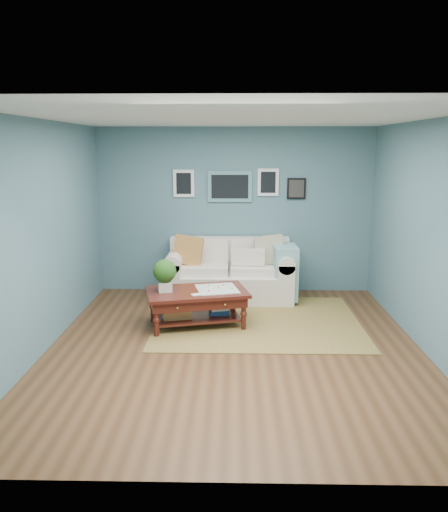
{
  "coord_description": "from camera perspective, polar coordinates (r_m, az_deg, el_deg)",
  "views": [
    {
      "loc": [
        -0.0,
        -5.68,
        2.38
      ],
      "look_at": [
        -0.15,
        1.0,
        0.92
      ],
      "focal_mm": 35.0,
      "sensor_mm": 36.0,
      "label": 1
    }
  ],
  "objects": [
    {
      "name": "room_shell",
      "position": [
        5.82,
        1.26,
        2.26
      ],
      "size": [
        5.0,
        5.02,
        2.7
      ],
      "color": "brown",
      "rests_on": "ground"
    },
    {
      "name": "loveseat",
      "position": [
        7.95,
        1.26,
        -1.87
      ],
      "size": [
        2.04,
        0.93,
        1.05
      ],
      "color": "white",
      "rests_on": "ground"
    },
    {
      "name": "area_rug",
      "position": [
        7.02,
        3.81,
        -7.44
      ],
      "size": [
        2.81,
        2.25,
        0.01
      ],
      "primitive_type": "cube",
      "color": "brown",
      "rests_on": "ground"
    },
    {
      "name": "coffee_table",
      "position": [
        6.74,
        -3.72,
        -4.66
      ],
      "size": [
        1.47,
        1.06,
        0.93
      ],
      "rotation": [
        0.0,
        0.0,
        0.23
      ],
      "color": "#38190E",
      "rests_on": "ground"
    }
  ]
}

